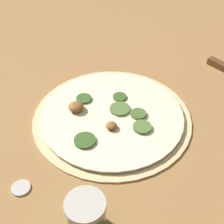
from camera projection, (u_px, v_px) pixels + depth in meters
ground_plane at (112, 118)px, 0.71m from camera, size 3.00×3.00×0.00m
pizza at (112, 116)px, 0.70m from camera, size 0.36×0.36×0.03m
spice_jar at (86, 216)px, 0.49m from camera, size 0.06×0.06×0.07m
loose_cap at (21, 187)px, 0.56m from camera, size 0.03×0.03×0.01m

